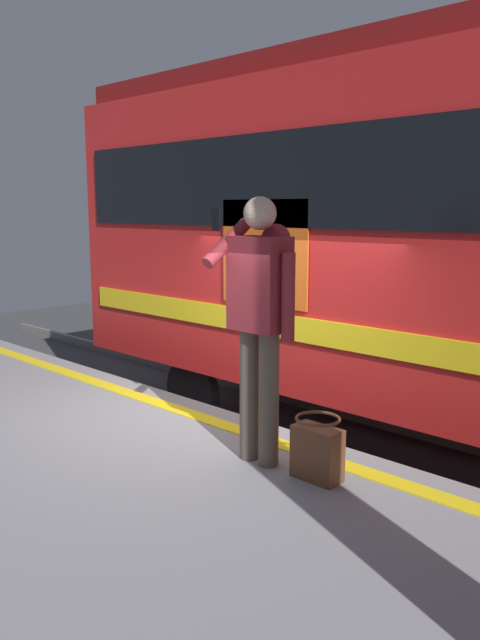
# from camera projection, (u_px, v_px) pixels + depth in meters

# --- Properties ---
(ground_plane) EXTENTS (25.20, 25.20, 0.00)m
(ground_plane) POSITION_uv_depth(u_px,v_px,m) (222.00, 517.00, 5.87)
(ground_plane) COLOR #3D3D3F
(platform) EXTENTS (15.27, 3.66, 1.04)m
(platform) POSITION_uv_depth(u_px,v_px,m) (34.00, 537.00, 4.49)
(platform) COLOR gray
(platform) RESTS_ON ground
(safety_line) EXTENTS (14.96, 0.16, 0.01)m
(safety_line) POSITION_uv_depth(u_px,v_px,m) (196.00, 416.00, 5.48)
(safety_line) COLOR yellow
(safety_line) RESTS_ON platform
(track_rail_near) EXTENTS (19.85, 0.08, 0.16)m
(track_rail_near) POSITION_uv_depth(u_px,v_px,m) (331.00, 458.00, 7.04)
(track_rail_near) COLOR slate
(track_rail_near) RESTS_ON ground
(track_rail_far) EXTENTS (19.85, 0.08, 0.16)m
(track_rail_far) POSITION_uv_depth(u_px,v_px,m) (400.00, 427.00, 8.05)
(track_rail_far) COLOR slate
(track_rail_far) RESTS_ON ground
(passenger) EXTENTS (0.57, 0.55, 1.83)m
(passenger) POSITION_uv_depth(u_px,v_px,m) (261.00, 308.00, 4.32)
(passenger) COLOR brown
(passenger) RESTS_ON platform
(handbag) EXTENTS (0.33, 0.30, 0.42)m
(handbag) POSITION_uv_depth(u_px,v_px,m) (317.00, 451.00, 4.17)
(handbag) COLOR #59331E
(handbag) RESTS_ON platform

